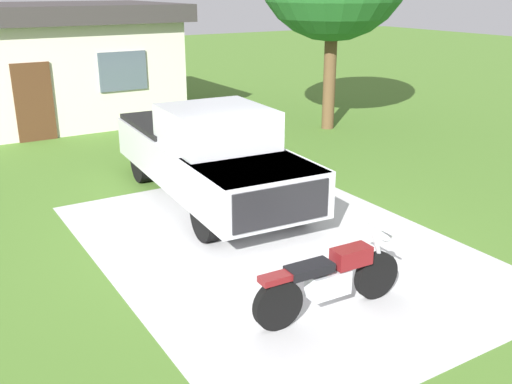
% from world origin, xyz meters
% --- Properties ---
extents(ground_plane, '(80.00, 80.00, 0.00)m').
position_xyz_m(ground_plane, '(0.00, 0.00, 0.00)').
color(ground_plane, '#497128').
extents(driveway_pad, '(5.36, 7.36, 0.01)m').
position_xyz_m(driveway_pad, '(0.00, 0.00, 0.00)').
color(driveway_pad, '#B9B9B9').
rests_on(driveway_pad, ground).
extents(motorcycle, '(2.21, 0.70, 1.09)m').
position_xyz_m(motorcycle, '(-0.50, -2.02, 0.47)').
color(motorcycle, black).
rests_on(motorcycle, ground).
extents(pickup_truck, '(2.34, 5.73, 1.90)m').
position_xyz_m(pickup_truck, '(0.12, 2.62, 0.95)').
color(pickup_truck, black).
rests_on(pickup_truck, ground).
extents(neighbor_house, '(9.60, 5.60, 3.50)m').
position_xyz_m(neighbor_house, '(-1.76, 11.68, 1.79)').
color(neighbor_house, beige).
rests_on(neighbor_house, ground).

